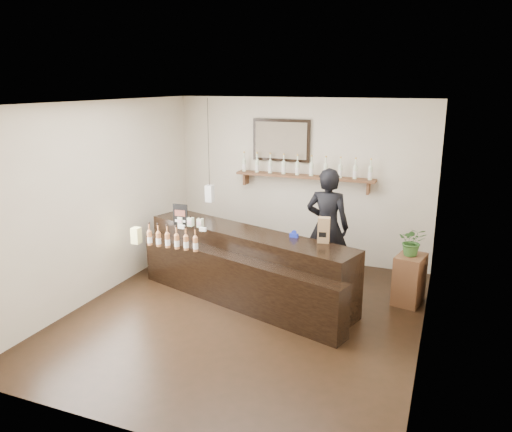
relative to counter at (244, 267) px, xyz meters
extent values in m
plane|color=black|center=(0.25, -0.57, -0.45)|extent=(5.00, 5.00, 0.00)
plane|color=beige|center=(0.25, 1.93, 0.95)|extent=(4.50, 0.00, 4.50)
plane|color=beige|center=(0.25, -3.07, 0.95)|extent=(4.50, 0.00, 4.50)
plane|color=beige|center=(-2.00, -0.57, 0.95)|extent=(0.00, 5.00, 5.00)
plane|color=beige|center=(2.50, -0.57, 0.95)|extent=(0.00, 5.00, 5.00)
plane|color=white|center=(0.25, -0.57, 2.35)|extent=(5.00, 5.00, 0.00)
cube|color=brown|center=(0.35, 1.80, 1.05)|extent=(2.40, 0.25, 0.04)
cube|color=brown|center=(-0.73, 1.83, 0.93)|extent=(0.04, 0.20, 0.20)
cube|color=brown|center=(1.43, 1.83, 0.93)|extent=(0.04, 0.20, 0.20)
cube|color=black|center=(-0.10, 1.90, 1.63)|extent=(1.02, 0.04, 0.72)
cube|color=#413629|center=(-0.10, 1.87, 1.63)|extent=(0.92, 0.01, 0.62)
cube|color=white|center=(-1.05, 1.03, 0.80)|extent=(0.12, 0.12, 0.28)
cylinder|color=black|center=(-1.05, 1.03, 1.64)|extent=(0.01, 0.01, 1.41)
cylinder|color=#DFEFC8|center=(-0.75, 1.80, 1.17)|extent=(0.07, 0.07, 0.20)
cone|color=#DFEFC8|center=(-0.75, 1.80, 1.30)|extent=(0.07, 0.07, 0.05)
cylinder|color=#DFEFC8|center=(-0.75, 1.80, 1.36)|extent=(0.02, 0.02, 0.07)
cylinder|color=gold|center=(-0.75, 1.80, 1.41)|extent=(0.03, 0.03, 0.02)
cylinder|color=white|center=(-0.75, 1.80, 1.15)|extent=(0.07, 0.07, 0.09)
cylinder|color=#DFEFC8|center=(-0.50, 1.80, 1.17)|extent=(0.07, 0.07, 0.20)
cone|color=#DFEFC8|center=(-0.50, 1.80, 1.30)|extent=(0.07, 0.07, 0.05)
cylinder|color=#DFEFC8|center=(-0.50, 1.80, 1.36)|extent=(0.02, 0.02, 0.07)
cylinder|color=gold|center=(-0.50, 1.80, 1.41)|extent=(0.03, 0.03, 0.02)
cylinder|color=white|center=(-0.50, 1.80, 1.15)|extent=(0.07, 0.07, 0.09)
cylinder|color=#DFEFC8|center=(-0.26, 1.80, 1.17)|extent=(0.07, 0.07, 0.20)
cone|color=#DFEFC8|center=(-0.26, 1.80, 1.30)|extent=(0.07, 0.07, 0.05)
cylinder|color=#DFEFC8|center=(-0.26, 1.80, 1.36)|extent=(0.02, 0.02, 0.07)
cylinder|color=gold|center=(-0.26, 1.80, 1.41)|extent=(0.03, 0.03, 0.02)
cylinder|color=white|center=(-0.26, 1.80, 1.15)|extent=(0.07, 0.07, 0.09)
cylinder|color=#DFEFC8|center=(-0.01, 1.80, 1.17)|extent=(0.07, 0.07, 0.20)
cone|color=#DFEFC8|center=(-0.01, 1.80, 1.30)|extent=(0.07, 0.07, 0.05)
cylinder|color=#DFEFC8|center=(-0.01, 1.80, 1.36)|extent=(0.02, 0.02, 0.07)
cylinder|color=gold|center=(-0.01, 1.80, 1.41)|extent=(0.03, 0.03, 0.02)
cylinder|color=white|center=(-0.01, 1.80, 1.15)|extent=(0.07, 0.07, 0.09)
cylinder|color=#DFEFC8|center=(0.23, 1.80, 1.17)|extent=(0.07, 0.07, 0.20)
cone|color=#DFEFC8|center=(0.23, 1.80, 1.30)|extent=(0.07, 0.07, 0.05)
cylinder|color=#DFEFC8|center=(0.23, 1.80, 1.36)|extent=(0.02, 0.02, 0.07)
cylinder|color=gold|center=(0.23, 1.80, 1.41)|extent=(0.03, 0.03, 0.02)
cylinder|color=white|center=(0.23, 1.80, 1.15)|extent=(0.07, 0.07, 0.09)
cylinder|color=#DFEFC8|center=(0.48, 1.80, 1.17)|extent=(0.07, 0.07, 0.20)
cone|color=#DFEFC8|center=(0.48, 1.80, 1.30)|extent=(0.07, 0.07, 0.05)
cylinder|color=#DFEFC8|center=(0.48, 1.80, 1.36)|extent=(0.02, 0.02, 0.07)
cylinder|color=gold|center=(0.48, 1.80, 1.41)|extent=(0.03, 0.03, 0.02)
cylinder|color=white|center=(0.48, 1.80, 1.15)|extent=(0.07, 0.07, 0.09)
cylinder|color=#DFEFC8|center=(0.72, 1.80, 1.17)|extent=(0.07, 0.07, 0.20)
cone|color=#DFEFC8|center=(0.72, 1.80, 1.30)|extent=(0.07, 0.07, 0.05)
cylinder|color=#DFEFC8|center=(0.72, 1.80, 1.36)|extent=(0.02, 0.02, 0.07)
cylinder|color=gold|center=(0.72, 1.80, 1.41)|extent=(0.03, 0.03, 0.02)
cylinder|color=white|center=(0.72, 1.80, 1.15)|extent=(0.07, 0.07, 0.09)
cylinder|color=#DFEFC8|center=(0.96, 1.80, 1.17)|extent=(0.07, 0.07, 0.20)
cone|color=#DFEFC8|center=(0.96, 1.80, 1.30)|extent=(0.07, 0.07, 0.05)
cylinder|color=#DFEFC8|center=(0.96, 1.80, 1.36)|extent=(0.02, 0.02, 0.07)
cylinder|color=gold|center=(0.96, 1.80, 1.41)|extent=(0.03, 0.03, 0.02)
cylinder|color=white|center=(0.96, 1.80, 1.15)|extent=(0.07, 0.07, 0.09)
cylinder|color=#DFEFC8|center=(1.21, 1.80, 1.17)|extent=(0.07, 0.07, 0.20)
cone|color=#DFEFC8|center=(1.21, 1.80, 1.30)|extent=(0.07, 0.07, 0.05)
cylinder|color=#DFEFC8|center=(1.21, 1.80, 1.36)|extent=(0.02, 0.02, 0.07)
cylinder|color=gold|center=(1.21, 1.80, 1.41)|extent=(0.03, 0.03, 0.02)
cylinder|color=white|center=(1.21, 1.80, 1.15)|extent=(0.07, 0.07, 0.09)
cylinder|color=#DFEFC8|center=(1.45, 1.80, 1.17)|extent=(0.07, 0.07, 0.20)
cone|color=#DFEFC8|center=(1.45, 1.80, 1.30)|extent=(0.07, 0.07, 0.05)
cylinder|color=#DFEFC8|center=(1.45, 1.80, 1.36)|extent=(0.02, 0.02, 0.07)
cylinder|color=gold|center=(1.45, 1.80, 1.41)|extent=(0.03, 0.03, 0.02)
cylinder|color=white|center=(1.45, 1.80, 1.15)|extent=(0.07, 0.07, 0.09)
cube|color=black|center=(0.01, 0.13, 0.03)|extent=(3.46, 1.61, 0.96)
cube|color=black|center=(0.01, -0.33, -0.09)|extent=(3.37, 1.32, 0.73)
cube|color=white|center=(-0.95, -0.10, 0.54)|extent=(0.10, 0.04, 0.05)
cube|color=white|center=(-0.60, -0.10, 0.54)|extent=(0.10, 0.04, 0.05)
cube|color=#F8F798|center=(-1.59, -0.33, 0.34)|extent=(0.12, 0.12, 0.12)
cube|color=#F8F798|center=(-1.59, -0.33, 0.46)|extent=(0.12, 0.12, 0.12)
cube|color=#DFEFC8|center=(-1.05, 0.08, 0.57)|extent=(0.08, 0.08, 0.13)
cube|color=beige|center=(-1.05, 0.03, 0.57)|extent=(0.07, 0.00, 0.06)
cylinder|color=black|center=(-1.05, 0.08, 0.65)|extent=(0.02, 0.02, 0.03)
cube|color=#DFEFC8|center=(-0.89, 0.08, 0.57)|extent=(0.08, 0.08, 0.13)
cube|color=beige|center=(-0.89, 0.03, 0.57)|extent=(0.07, 0.00, 0.06)
cylinder|color=black|center=(-0.89, 0.08, 0.65)|extent=(0.02, 0.02, 0.03)
cube|color=#DFEFC8|center=(-0.73, 0.08, 0.57)|extent=(0.08, 0.08, 0.13)
cube|color=beige|center=(-0.73, 0.03, 0.57)|extent=(0.07, 0.00, 0.06)
cylinder|color=black|center=(-0.73, 0.08, 0.65)|extent=(0.02, 0.02, 0.03)
cylinder|color=#B56F3D|center=(-1.36, -0.33, 0.38)|extent=(0.07, 0.07, 0.20)
cone|color=#B56F3D|center=(-1.36, -0.33, 0.51)|extent=(0.07, 0.07, 0.05)
cylinder|color=#B56F3D|center=(-1.36, -0.33, 0.57)|extent=(0.02, 0.02, 0.07)
cylinder|color=black|center=(-1.36, -0.33, 0.61)|extent=(0.03, 0.03, 0.02)
cylinder|color=white|center=(-1.36, -0.33, 0.36)|extent=(0.07, 0.07, 0.09)
cylinder|color=#B56F3D|center=(-1.20, -0.33, 0.38)|extent=(0.07, 0.07, 0.20)
cone|color=#B56F3D|center=(-1.20, -0.33, 0.51)|extent=(0.07, 0.07, 0.05)
cylinder|color=#B56F3D|center=(-1.20, -0.33, 0.57)|extent=(0.02, 0.02, 0.07)
cylinder|color=black|center=(-1.20, -0.33, 0.61)|extent=(0.03, 0.03, 0.02)
cylinder|color=white|center=(-1.20, -0.33, 0.36)|extent=(0.07, 0.07, 0.09)
cylinder|color=#B56F3D|center=(-1.05, -0.33, 0.38)|extent=(0.07, 0.07, 0.20)
cone|color=#B56F3D|center=(-1.05, -0.33, 0.51)|extent=(0.07, 0.07, 0.05)
cylinder|color=#B56F3D|center=(-1.05, -0.33, 0.57)|extent=(0.02, 0.02, 0.07)
cylinder|color=black|center=(-1.05, -0.33, 0.61)|extent=(0.03, 0.03, 0.02)
cylinder|color=white|center=(-1.05, -0.33, 0.36)|extent=(0.07, 0.07, 0.09)
cylinder|color=#B56F3D|center=(-0.90, -0.33, 0.38)|extent=(0.07, 0.07, 0.20)
cone|color=#B56F3D|center=(-0.90, -0.33, 0.51)|extent=(0.07, 0.07, 0.05)
cylinder|color=#B56F3D|center=(-0.90, -0.33, 0.57)|extent=(0.02, 0.02, 0.07)
cylinder|color=black|center=(-0.90, -0.33, 0.61)|extent=(0.03, 0.03, 0.02)
cylinder|color=white|center=(-0.90, -0.33, 0.36)|extent=(0.07, 0.07, 0.09)
cylinder|color=#B56F3D|center=(-0.75, -0.33, 0.38)|extent=(0.07, 0.07, 0.20)
cone|color=#B56F3D|center=(-0.75, -0.33, 0.51)|extent=(0.07, 0.07, 0.05)
cylinder|color=#B56F3D|center=(-0.75, -0.33, 0.57)|extent=(0.02, 0.02, 0.07)
cylinder|color=black|center=(-0.75, -0.33, 0.61)|extent=(0.03, 0.03, 0.02)
cylinder|color=white|center=(-0.75, -0.33, 0.36)|extent=(0.07, 0.07, 0.09)
cylinder|color=#B56F3D|center=(-0.60, -0.33, 0.38)|extent=(0.07, 0.07, 0.20)
cone|color=#B56F3D|center=(-0.60, -0.33, 0.51)|extent=(0.07, 0.07, 0.05)
cylinder|color=#B56F3D|center=(-0.60, -0.33, 0.57)|extent=(0.02, 0.02, 0.07)
cylinder|color=black|center=(-0.60, -0.33, 0.61)|extent=(0.03, 0.03, 0.02)
cylinder|color=white|center=(-0.60, -0.33, 0.36)|extent=(0.07, 0.07, 0.09)
cube|color=black|center=(-1.05, 0.06, 0.67)|extent=(0.23, 0.03, 0.33)
cube|color=brown|center=(-1.05, 0.04, 0.70)|extent=(0.17, 0.01, 0.09)
cube|color=white|center=(-1.05, 0.04, 0.58)|extent=(0.17, 0.01, 0.04)
cube|color=#876141|center=(1.15, 0.04, 0.68)|extent=(0.17, 0.14, 0.35)
cube|color=black|center=(1.15, -0.03, 0.63)|extent=(0.10, 0.02, 0.07)
cube|color=#1727A6|center=(0.72, 0.10, 0.54)|extent=(0.12, 0.06, 0.06)
cylinder|color=#1727A6|center=(0.72, 0.10, 0.58)|extent=(0.07, 0.03, 0.06)
cube|color=brown|center=(2.25, 0.66, -0.10)|extent=(0.45, 0.55, 0.71)
imported|color=#315C25|center=(2.25, 0.66, 0.46)|extent=(0.40, 0.35, 0.41)
imported|color=black|center=(0.98, 0.98, 0.57)|extent=(0.75, 0.50, 2.05)
camera|label=1|loc=(2.65, -6.23, 2.59)|focal=35.00mm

